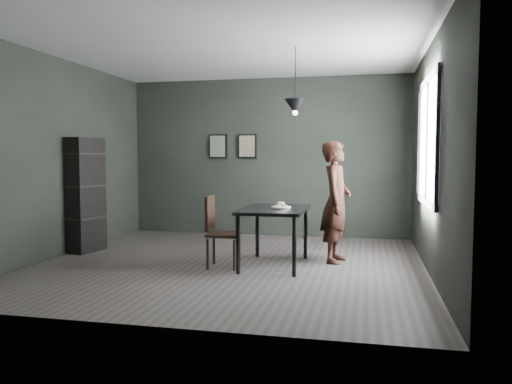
% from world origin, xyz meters
% --- Properties ---
extents(ground, '(5.00, 5.00, 0.00)m').
position_xyz_m(ground, '(0.00, 0.00, 0.00)').
color(ground, '#322D2B').
rests_on(ground, ground).
extents(back_wall, '(5.00, 0.10, 2.80)m').
position_xyz_m(back_wall, '(0.00, 2.50, 1.40)').
color(back_wall, black).
rests_on(back_wall, ground).
extents(ceiling, '(5.00, 5.00, 0.02)m').
position_xyz_m(ceiling, '(0.00, 0.00, 2.80)').
color(ceiling, silver).
rests_on(ceiling, ground).
extents(window_assembly, '(0.04, 1.96, 1.56)m').
position_xyz_m(window_assembly, '(2.47, 0.20, 1.60)').
color(window_assembly, white).
rests_on(window_assembly, ground).
extents(cafe_table, '(0.80, 1.20, 0.75)m').
position_xyz_m(cafe_table, '(0.60, 0.00, 0.67)').
color(cafe_table, black).
rests_on(cafe_table, ground).
extents(white_plate, '(0.23, 0.23, 0.01)m').
position_xyz_m(white_plate, '(0.69, 0.00, 0.76)').
color(white_plate, white).
rests_on(white_plate, cafe_table).
extents(donut_pile, '(0.17, 0.17, 0.08)m').
position_xyz_m(donut_pile, '(0.69, 0.00, 0.79)').
color(donut_pile, beige).
rests_on(donut_pile, white_plate).
extents(woman, '(0.45, 0.63, 1.62)m').
position_xyz_m(woman, '(1.36, 0.42, 0.81)').
color(woman, black).
rests_on(woman, ground).
extents(wood_chair, '(0.42, 0.42, 0.91)m').
position_xyz_m(wood_chair, '(-0.09, -0.23, 0.52)').
color(wood_chair, black).
rests_on(wood_chair, ground).
extents(shelf_unit, '(0.41, 0.61, 1.69)m').
position_xyz_m(shelf_unit, '(-2.32, 0.38, 0.84)').
color(shelf_unit, black).
rests_on(shelf_unit, ground).
extents(pendant_lamp, '(0.28, 0.28, 0.86)m').
position_xyz_m(pendant_lamp, '(0.85, 0.10, 2.05)').
color(pendant_lamp, black).
rests_on(pendant_lamp, ground).
extents(framed_print_left, '(0.34, 0.04, 0.44)m').
position_xyz_m(framed_print_left, '(-0.90, 2.47, 1.60)').
color(framed_print_left, black).
rests_on(framed_print_left, ground).
extents(framed_print_right, '(0.34, 0.04, 0.44)m').
position_xyz_m(framed_print_right, '(-0.35, 2.47, 1.60)').
color(framed_print_right, black).
rests_on(framed_print_right, ground).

